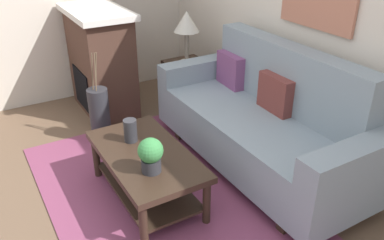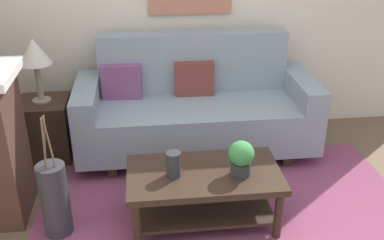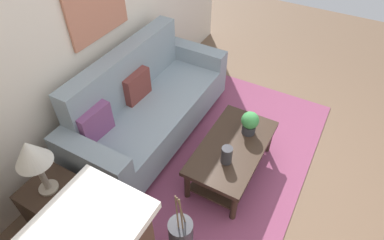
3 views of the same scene
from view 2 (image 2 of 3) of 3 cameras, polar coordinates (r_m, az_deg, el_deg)
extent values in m
cube|color=#843D5B|center=(3.62, 3.98, -10.98)|extent=(2.88, 1.73, 0.01)
cube|color=gray|center=(4.20, 0.58, -0.27)|extent=(1.75, 0.84, 0.40)
cube|color=gray|center=(4.31, 0.08, 7.34)|extent=(1.75, 0.20, 0.56)
cube|color=gray|center=(4.16, -12.87, 0.28)|extent=(0.20, 0.84, 0.60)
cube|color=gray|center=(4.38, 13.38, 1.56)|extent=(0.20, 0.84, 0.60)
cube|color=#332319|center=(4.31, -9.76, -3.90)|extent=(0.08, 0.74, 0.12)
cube|color=#332319|center=(4.48, 10.49, -2.74)|extent=(0.08, 0.74, 0.12)
cube|color=#7A4270|center=(4.21, -8.79, 4.80)|extent=(0.37, 0.14, 0.32)
cube|color=brown|center=(4.23, 0.29, 5.24)|extent=(0.36, 0.13, 0.32)
cube|color=#332319|center=(3.27, 1.53, -6.89)|extent=(1.10, 0.60, 0.05)
cube|color=#332319|center=(3.44, 1.47, -10.88)|extent=(0.98, 0.50, 0.02)
cylinder|color=#332319|center=(3.17, -6.90, -13.10)|extent=(0.06, 0.06, 0.38)
cylinder|color=#332319|center=(3.30, 10.76, -11.73)|extent=(0.06, 0.06, 0.38)
cylinder|color=#332319|center=(3.58, -6.95, -8.05)|extent=(0.06, 0.06, 0.38)
cylinder|color=#332319|center=(3.68, 8.57, -7.04)|extent=(0.06, 0.06, 0.38)
cylinder|color=#2D2D33|center=(3.17, -2.33, -5.57)|extent=(0.11, 0.11, 0.19)
cylinder|color=#2D2D33|center=(3.22, 6.10, -6.07)|extent=(0.14, 0.14, 0.10)
sphere|color=#398643|center=(3.16, 6.21, -4.19)|extent=(0.18, 0.18, 0.18)
cube|color=#332319|center=(4.37, -17.79, -1.10)|extent=(0.44, 0.44, 0.56)
cylinder|color=gray|center=(4.25, -18.32, 2.37)|extent=(0.16, 0.16, 0.02)
cylinder|color=gray|center=(4.19, -18.63, 4.44)|extent=(0.05, 0.05, 0.35)
cone|color=beige|center=(4.10, -19.20, 8.13)|extent=(0.28, 0.28, 0.22)
cylinder|color=#2D2D33|center=(3.37, -16.79, -9.61)|extent=(0.20, 0.20, 0.57)
cylinder|color=brown|center=(3.12, -17.51, -2.66)|extent=(0.05, 0.05, 0.36)
cylinder|color=brown|center=(3.15, -18.00, -2.53)|extent=(0.04, 0.04, 0.36)
cylinder|color=brown|center=(3.12, -18.10, -2.84)|extent=(0.02, 0.04, 0.36)
camera|label=1|loc=(3.30, 54.17, 13.71)|focal=37.34mm
camera|label=3|loc=(2.70, -53.84, 30.28)|focal=29.74mm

